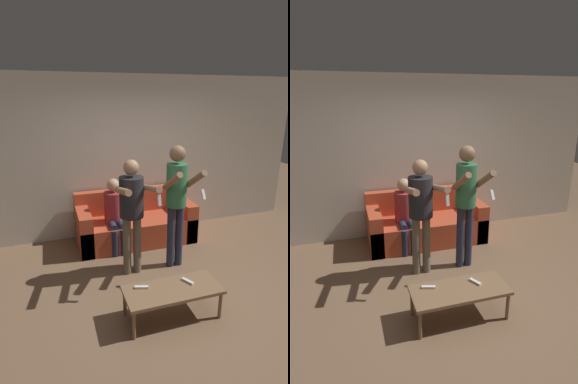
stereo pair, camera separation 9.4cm
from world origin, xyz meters
TOP-DOWN VIEW (x-y plane):
  - ground_plane at (0.00, 0.00)m, footprint 14.00×14.00m
  - wall_back at (0.00, 2.07)m, footprint 6.40×0.06m
  - couch at (-0.04, 1.64)m, footprint 1.91×0.81m
  - person_standing_left at (-0.35, 0.67)m, footprint 0.44×0.72m
  - person_standing_right at (0.28, 0.68)m, footprint 0.40×0.63m
  - person_seated at (-0.42, 1.47)m, footprint 0.30×0.53m
  - coffee_table at (-0.18, -0.30)m, footprint 1.06×0.44m
  - remote_near at (0.02, -0.24)m, footprint 0.10×0.15m
  - remote_far at (-0.50, -0.19)m, footprint 0.15×0.08m

SIDE VIEW (x-z plane):
  - ground_plane at x=0.00m, z-range 0.00..0.00m
  - couch at x=-0.04m, z-range -0.13..0.71m
  - coffee_table at x=-0.18m, z-range 0.14..0.51m
  - remote_near at x=0.02m, z-range 0.36..0.39m
  - remote_far at x=-0.50m, z-range 0.36..0.39m
  - person_seated at x=-0.42m, z-range 0.05..1.19m
  - person_standing_left at x=-0.35m, z-range 0.20..1.80m
  - person_standing_right at x=0.28m, z-range 0.20..1.94m
  - wall_back at x=0.00m, z-range 0.00..2.70m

